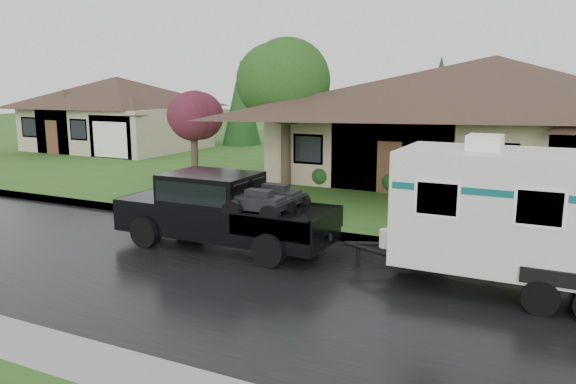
# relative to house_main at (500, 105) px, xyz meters

# --- Properties ---
(ground) EXTENTS (140.00, 140.00, 0.00)m
(ground) POSITION_rel_house_main_xyz_m (-2.29, -13.84, -3.59)
(ground) COLOR #2C591B
(ground) RESTS_ON ground
(road) EXTENTS (140.00, 8.00, 0.01)m
(road) POSITION_rel_house_main_xyz_m (-2.29, -15.84, -3.59)
(road) COLOR black
(road) RESTS_ON ground
(curb) EXTENTS (140.00, 0.50, 0.15)m
(curb) POSITION_rel_house_main_xyz_m (-2.29, -11.59, -3.52)
(curb) COLOR gray
(curb) RESTS_ON ground
(lawn) EXTENTS (140.00, 26.00, 0.15)m
(lawn) POSITION_rel_house_main_xyz_m (-2.29, 1.16, -3.52)
(lawn) COLOR #2C591B
(lawn) RESTS_ON ground
(house_main) EXTENTS (19.44, 10.80, 6.90)m
(house_main) POSITION_rel_house_main_xyz_m (0.00, 0.00, 0.00)
(house_main) COLOR tan
(house_main) RESTS_ON lawn
(house_far) EXTENTS (10.80, 8.64, 5.80)m
(house_far) POSITION_rel_house_main_xyz_m (-24.07, 2.02, -0.62)
(house_far) COLOR tan
(house_far) RESTS_ON lawn
(tree_left_green) EXTENTS (3.75, 3.75, 6.20)m
(tree_left_green) POSITION_rel_house_main_xyz_m (-7.96, -5.31, 0.86)
(tree_left_green) COLOR #382B1E
(tree_left_green) RESTS_ON lawn
(tree_red) EXTENTS (2.47, 2.47, 4.09)m
(tree_red) POSITION_rel_house_main_xyz_m (-12.68, -5.39, -0.61)
(tree_red) COLOR #382B1E
(tree_red) RESTS_ON lawn
(shrub_row) EXTENTS (13.60, 1.00, 1.00)m
(shrub_row) POSITION_rel_house_main_xyz_m (-0.29, -4.54, -2.94)
(shrub_row) COLOR #143814
(shrub_row) RESTS_ON lawn
(pickup_truck) EXTENTS (6.23, 2.37, 2.08)m
(pickup_truck) POSITION_rel_house_main_xyz_m (-5.76, -13.78, -2.48)
(pickup_truck) COLOR black
(pickup_truck) RESTS_ON ground
(travel_trailer) EXTENTS (7.68, 2.70, 3.45)m
(travel_trailer) POSITION_rel_house_main_xyz_m (3.05, -13.78, -1.76)
(travel_trailer) COLOR silver
(travel_trailer) RESTS_ON ground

